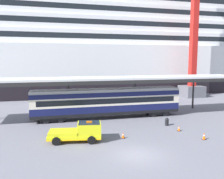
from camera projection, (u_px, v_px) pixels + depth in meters
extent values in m
plane|color=slate|center=(137.00, 155.00, 20.05)|extent=(400.00, 400.00, 0.00)
cube|color=black|center=(14.00, 86.00, 58.39)|extent=(166.24, 26.31, 3.44)
cube|color=silver|center=(12.00, 63.00, 57.68)|extent=(166.24, 26.31, 8.02)
cube|color=silver|center=(11.00, 40.00, 57.00)|extent=(152.94, 24.21, 3.06)
cube|color=black|center=(1.00, 34.00, 45.38)|extent=(146.29, 0.12, 1.10)
cube|color=silver|center=(10.00, 27.00, 56.62)|extent=(146.82, 23.24, 3.06)
cube|color=black|center=(0.00, 18.00, 45.47)|extent=(140.44, 0.12, 1.10)
cube|color=silver|center=(10.00, 14.00, 56.24)|extent=(140.70, 22.27, 3.06)
cube|color=black|center=(0.00, 2.00, 45.55)|extent=(134.58, 0.12, 1.10)
cube|color=silver|center=(9.00, 0.00, 55.86)|extent=(134.58, 21.30, 3.06)
cube|color=silver|center=(107.00, 78.00, 32.81)|extent=(40.96, 5.52, 0.25)
cube|color=black|center=(111.00, 83.00, 30.30)|extent=(40.96, 0.20, 0.50)
cylinder|color=black|center=(69.00, 97.00, 34.19)|extent=(0.28, 0.28, 5.42)
cylinder|color=black|center=(135.00, 95.00, 36.67)|extent=(0.28, 0.28, 5.42)
cylinder|color=black|center=(193.00, 92.00, 39.15)|extent=(0.28, 0.28, 5.42)
cube|color=black|center=(107.00, 112.00, 32.91)|extent=(20.52, 2.80, 0.40)
cube|color=#141947|center=(107.00, 107.00, 32.83)|extent=(20.52, 2.80, 0.90)
cube|color=beige|center=(107.00, 100.00, 32.70)|extent=(20.52, 2.80, 1.20)
cube|color=black|center=(110.00, 101.00, 31.37)|extent=(18.88, 0.08, 0.72)
cube|color=#141947|center=(107.00, 93.00, 32.59)|extent=(20.52, 2.80, 0.60)
cube|color=#A1A1A1|center=(107.00, 90.00, 32.53)|extent=(20.52, 2.69, 0.36)
cube|color=black|center=(53.00, 118.00, 31.17)|extent=(3.20, 2.35, 0.50)
cylinder|color=black|center=(46.00, 121.00, 29.82)|extent=(0.84, 0.12, 0.84)
cylinder|color=black|center=(60.00, 120.00, 30.26)|extent=(0.84, 0.12, 0.84)
cube|color=black|center=(156.00, 112.00, 34.75)|extent=(3.20, 2.35, 0.50)
cylinder|color=black|center=(154.00, 114.00, 33.40)|extent=(0.84, 0.12, 0.84)
cylinder|color=black|center=(165.00, 113.00, 33.84)|extent=(0.84, 0.12, 0.84)
cube|color=yellow|center=(75.00, 136.00, 23.38)|extent=(5.44, 2.76, 0.36)
cube|color=#F2B20C|center=(75.00, 137.00, 23.39)|extent=(5.45, 2.78, 0.12)
cube|color=yellow|center=(89.00, 128.00, 23.43)|extent=(2.55, 2.24, 1.10)
cube|color=#19232D|center=(89.00, 125.00, 23.38)|extent=(2.33, 2.13, 0.44)
cube|color=orange|center=(89.00, 122.00, 23.35)|extent=(0.58, 0.28, 0.16)
cube|color=yellow|center=(64.00, 132.00, 23.24)|extent=(3.17, 2.34, 0.36)
cylinder|color=black|center=(91.00, 134.00, 24.55)|extent=(0.83, 0.37, 0.80)
cylinder|color=black|center=(91.00, 140.00, 22.57)|extent=(0.83, 0.37, 0.80)
cylinder|color=black|center=(59.00, 135.00, 24.23)|extent=(0.83, 0.37, 0.80)
cylinder|color=black|center=(56.00, 141.00, 22.26)|extent=(0.83, 0.37, 0.80)
cube|color=black|center=(179.00, 131.00, 26.84)|extent=(0.36, 0.36, 0.04)
cone|color=#EA590F|center=(179.00, 128.00, 26.80)|extent=(0.30, 0.30, 0.57)
cylinder|color=white|center=(179.00, 128.00, 26.80)|extent=(0.17, 0.17, 0.08)
cube|color=black|center=(204.00, 139.00, 23.93)|extent=(0.36, 0.36, 0.04)
cone|color=#EA590F|center=(204.00, 136.00, 23.89)|extent=(0.30, 0.30, 0.72)
cylinder|color=white|center=(204.00, 135.00, 23.88)|extent=(0.17, 0.17, 0.10)
cube|color=black|center=(123.00, 138.00, 24.33)|extent=(0.36, 0.36, 0.04)
cone|color=#EA590F|center=(123.00, 135.00, 24.29)|extent=(0.30, 0.30, 0.61)
cylinder|color=white|center=(123.00, 135.00, 24.29)|extent=(0.17, 0.17, 0.09)
cube|color=#595960|center=(191.00, 91.00, 52.17)|extent=(4.40, 4.40, 2.40)
cube|color=red|center=(195.00, 16.00, 50.16)|extent=(1.30, 1.30, 30.06)
cylinder|color=black|center=(167.00, 123.00, 29.07)|extent=(0.44, 0.44, 0.70)
sphere|color=black|center=(167.00, 120.00, 29.02)|extent=(0.48, 0.48, 0.48)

